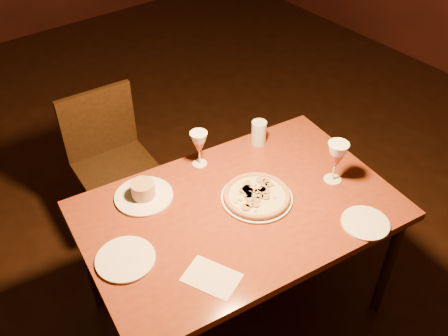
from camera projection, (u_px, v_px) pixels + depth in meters
floor at (204, 292)px, 2.56m from camera, size 7.00×7.00×0.00m
dining_table at (239, 218)px, 2.10m from camera, size 1.38×0.98×0.69m
chair_far at (112, 159)px, 2.66m from camera, size 0.43×0.43×0.83m
pizza_plate at (257, 196)px, 2.09m from camera, size 0.30×0.30×0.03m
ramekin_saucer at (143, 193)px, 2.09m from camera, size 0.25×0.25×0.08m
wine_glass_far at (199, 149)px, 2.22m from camera, size 0.08×0.08×0.17m
wine_glass_right at (336, 162)px, 2.13m from camera, size 0.09×0.09×0.20m
water_tumbler at (259, 133)px, 2.36m from camera, size 0.07×0.07×0.12m
side_plate_left at (125, 259)px, 1.84m from camera, size 0.22×0.22×0.01m
side_plate_near at (365, 223)px, 1.99m from camera, size 0.19×0.19×0.01m
menu_card at (212, 277)px, 1.79m from camera, size 0.20×0.23×0.00m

